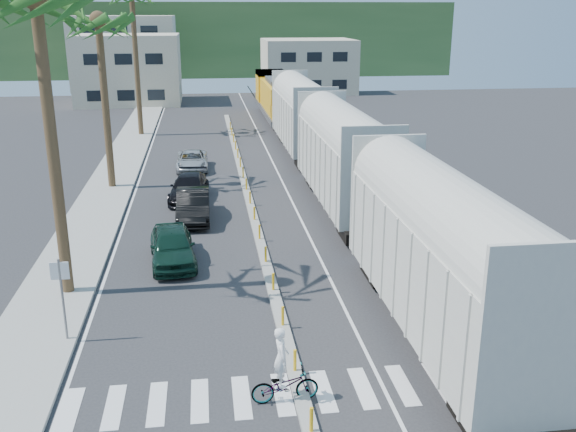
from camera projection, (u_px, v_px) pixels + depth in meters
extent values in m
plane|color=#28282B|center=(290.00, 358.00, 20.61)|extent=(140.00, 140.00, 0.00)
cube|color=gray|center=(115.00, 175.00, 43.12)|extent=(3.00, 90.00, 0.15)
cube|color=black|center=(296.00, 161.00, 47.57)|extent=(0.12, 100.00, 0.06)
cube|color=black|center=(315.00, 160.00, 47.75)|extent=(0.12, 100.00, 0.06)
cube|color=gray|center=(246.00, 191.00, 39.47)|extent=(0.45, 60.00, 0.15)
cylinder|color=gold|center=(311.00, 419.00, 16.68)|extent=(0.10, 0.10, 0.70)
cylinder|color=gold|center=(295.00, 360.00, 19.51)|extent=(0.10, 0.10, 0.70)
cylinder|color=gold|center=(283.00, 316.00, 22.35)|extent=(0.10, 0.10, 0.70)
cylinder|color=gold|center=(273.00, 282.00, 25.18)|extent=(0.10, 0.10, 0.70)
cylinder|color=gold|center=(266.00, 254.00, 28.01)|extent=(0.10, 0.10, 0.70)
cylinder|color=gold|center=(259.00, 232.00, 30.84)|extent=(0.10, 0.10, 0.70)
cylinder|color=gold|center=(254.00, 213.00, 33.67)|extent=(0.10, 0.10, 0.70)
cylinder|color=gold|center=(250.00, 197.00, 36.50)|extent=(0.10, 0.10, 0.70)
cylinder|color=gold|center=(246.00, 184.00, 39.34)|extent=(0.10, 0.10, 0.70)
cylinder|color=gold|center=(243.00, 172.00, 42.17)|extent=(0.10, 0.10, 0.70)
cylinder|color=gold|center=(240.00, 162.00, 45.00)|extent=(0.10, 0.10, 0.70)
cylinder|color=gold|center=(238.00, 153.00, 47.83)|extent=(0.10, 0.10, 0.70)
cylinder|color=gold|center=(236.00, 145.00, 50.66)|extent=(0.10, 0.10, 0.70)
cylinder|color=gold|center=(234.00, 138.00, 53.49)|extent=(0.10, 0.10, 0.70)
cylinder|color=gold|center=(232.00, 132.00, 56.32)|extent=(0.10, 0.10, 0.70)
cylinder|color=gold|center=(230.00, 126.00, 59.16)|extent=(0.10, 0.10, 0.70)
cube|color=silver|center=(300.00, 393.00, 18.72)|extent=(14.00, 2.20, 0.01)
cube|color=silver|center=(141.00, 176.00, 43.35)|extent=(0.12, 90.00, 0.01)
cube|color=silver|center=(277.00, 171.00, 44.52)|extent=(0.12, 90.00, 0.01)
cube|color=beige|center=(440.00, 266.00, 20.90)|extent=(3.00, 12.88, 3.40)
cylinder|color=beige|center=(444.00, 217.00, 20.38)|extent=(2.90, 12.58, 2.90)
cube|color=black|center=(435.00, 327.00, 21.57)|extent=(2.60, 12.88, 1.00)
cube|color=beige|center=(343.00, 163.00, 35.06)|extent=(3.00, 12.88, 3.40)
cylinder|color=beige|center=(343.00, 132.00, 34.54)|extent=(2.90, 12.58, 2.90)
cube|color=black|center=(341.00, 202.00, 35.73)|extent=(2.60, 12.88, 1.00)
cube|color=beige|center=(301.00, 119.00, 49.21)|extent=(3.00, 12.88, 3.40)
cylinder|color=beige|center=(301.00, 97.00, 48.69)|extent=(2.90, 12.58, 2.90)
cube|color=black|center=(301.00, 147.00, 49.89)|extent=(2.60, 12.88, 1.00)
cube|color=#4C4C4F|center=(277.00, 110.00, 64.82)|extent=(3.00, 17.00, 0.50)
cube|color=orange|center=(278.00, 96.00, 63.40)|extent=(2.70, 12.24, 2.60)
cube|color=orange|center=(271.00, 85.00, 69.71)|extent=(3.00, 3.74, 3.20)
cube|color=black|center=(277.00, 116.00, 65.00)|extent=(2.60, 13.60, 0.90)
cylinder|color=brown|center=(53.00, 157.00, 23.59)|extent=(0.44, 0.44, 11.00)
cylinder|color=brown|center=(106.00, 108.00, 38.80)|extent=(0.44, 0.44, 10.00)
sphere|color=#25591B|center=(98.00, 20.00, 37.23)|extent=(3.20, 3.20, 3.20)
cylinder|color=brown|center=(137.00, 67.00, 55.53)|extent=(0.44, 0.44, 12.00)
cylinder|color=slate|center=(63.00, 302.00, 21.12)|extent=(0.08, 0.08, 3.00)
cube|color=silver|center=(60.00, 271.00, 20.79)|extent=(0.60, 0.04, 0.60)
cube|color=#BAB194|center=(129.00, 69.00, 76.52)|extent=(12.00, 10.00, 8.00)
cube|color=#BAB194|center=(126.00, 52.00, 91.07)|extent=(14.00, 12.00, 10.00)
cube|color=#BAB194|center=(308.00, 66.00, 87.12)|extent=(12.00, 10.00, 7.00)
cube|color=#385628|center=(214.00, 38.00, 113.16)|extent=(80.00, 20.00, 12.00)
imported|color=black|center=(172.00, 246.00, 28.13)|extent=(2.75, 5.06, 1.61)
imported|color=black|center=(193.00, 205.00, 33.98)|extent=(1.74, 4.90, 1.61)
imported|color=black|center=(189.00, 187.00, 37.72)|extent=(3.05, 5.42, 1.45)
imported|color=#B5B8BB|center=(192.00, 161.00, 44.85)|extent=(2.19, 4.67, 1.29)
imported|color=#9EA0A5|center=(285.00, 385.00, 18.19)|extent=(0.90, 2.02, 1.02)
imported|color=white|center=(281.00, 357.00, 17.89)|extent=(0.70, 0.50, 1.77)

